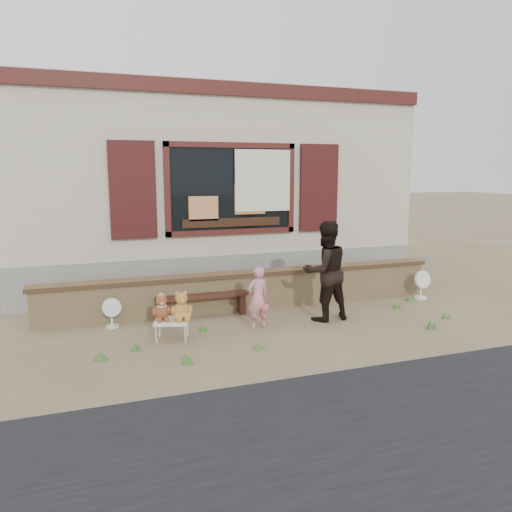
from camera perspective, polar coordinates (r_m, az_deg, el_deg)
name	(u,v)px	position (r m, az deg, el deg)	size (l,w,h in m)	color
ground	(269,325)	(7.88, 1.48, -7.88)	(80.00, 80.00, 0.00)	brown
shopfront	(200,188)	(11.82, -6.40, 7.78)	(8.04, 5.13, 4.00)	#BFB59B
brick_wall	(248,290)	(8.70, -0.89, -3.86)	(7.10, 0.36, 0.67)	tan
bench	(202,300)	(8.29, -6.21, -4.99)	(1.53, 0.33, 0.39)	#351A12
folding_chair	(172,322)	(7.25, -9.59, -7.40)	(0.58, 0.54, 0.29)	white
teddy_bear_left	(162,307)	(7.21, -10.75, -5.74)	(0.28, 0.24, 0.38)	brown
teddy_bear_right	(181,305)	(7.17, -8.53, -5.57)	(0.31, 0.27, 0.43)	olive
child	(258,298)	(7.61, 0.21, -4.77)	(0.35, 0.23, 0.96)	pink
adult	(325,271)	(8.04, 7.93, -1.71)	(0.78, 0.61, 1.60)	black
fan_left	(111,313)	(8.02, -16.19, -6.23)	(0.30, 0.20, 0.47)	silver
fan_right	(421,284)	(9.89, 18.35, -3.11)	(0.34, 0.23, 0.55)	white
grass_tufts	(287,330)	(7.47, 3.56, -8.39)	(5.69, 1.77, 0.16)	#3E6628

